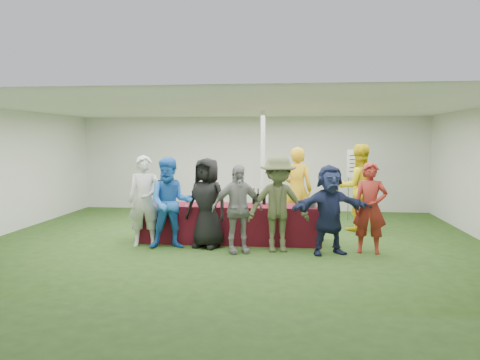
# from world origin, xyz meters

# --- Properties ---
(ground) EXTENTS (60.00, 60.00, 0.00)m
(ground) POSITION_xyz_m (0.00, 0.00, 0.00)
(ground) COLOR #284719
(ground) RESTS_ON ground
(tent) EXTENTS (10.00, 10.00, 10.00)m
(tent) POSITION_xyz_m (0.50, 1.20, 1.35)
(tent) COLOR white
(tent) RESTS_ON ground
(serving_table) EXTENTS (3.60, 0.80, 0.75)m
(serving_table) POSITION_xyz_m (-0.06, -0.30, 0.38)
(serving_table) COLOR maroon
(serving_table) RESTS_ON ground
(wine_bottles) EXTENTS (0.77, 0.15, 0.32)m
(wine_bottles) POSITION_xyz_m (0.57, -0.16, 0.87)
(wine_bottles) COLOR black
(wine_bottles) RESTS_ON serving_table
(wine_glasses) EXTENTS (2.78, 0.12, 0.16)m
(wine_glasses) POSITION_xyz_m (-0.56, -0.55, 0.86)
(wine_glasses) COLOR silver
(wine_glasses) RESTS_ON serving_table
(water_bottle) EXTENTS (0.07, 0.07, 0.23)m
(water_bottle) POSITION_xyz_m (-0.01, -0.22, 0.85)
(water_bottle) COLOR silver
(water_bottle) RESTS_ON serving_table
(bar_towel) EXTENTS (0.25, 0.18, 0.03)m
(bar_towel) POSITION_xyz_m (1.54, -0.25, 0.77)
(bar_towel) COLOR white
(bar_towel) RESTS_ON serving_table
(dump_bucket) EXTENTS (0.25, 0.25, 0.18)m
(dump_bucket) POSITION_xyz_m (1.52, -0.52, 0.84)
(dump_bucket) COLOR slate
(dump_bucket) RESTS_ON serving_table
(wine_list_sign) EXTENTS (0.50, 0.03, 1.80)m
(wine_list_sign) POSITION_xyz_m (2.79, 2.50, 1.32)
(wine_list_sign) COLOR slate
(wine_list_sign) RESTS_ON ground
(staff_pourer) EXTENTS (0.73, 0.52, 1.89)m
(staff_pourer) POSITION_xyz_m (1.27, 0.89, 0.94)
(staff_pourer) COLOR gold
(staff_pourer) RESTS_ON ground
(staff_back) EXTENTS (1.07, 0.90, 1.95)m
(staff_back) POSITION_xyz_m (2.66, 1.21, 0.98)
(staff_back) COLOR yellow
(staff_back) RESTS_ON ground
(customer_0) EXTENTS (0.71, 0.53, 1.75)m
(customer_0) POSITION_xyz_m (-1.65, -0.81, 0.88)
(customer_0) COLOR beige
(customer_0) RESTS_ON ground
(customer_1) EXTENTS (0.96, 0.82, 1.72)m
(customer_1) POSITION_xyz_m (-1.10, -0.96, 0.86)
(customer_1) COLOR blue
(customer_1) RESTS_ON ground
(customer_2) EXTENTS (0.97, 0.80, 1.71)m
(customer_2) POSITION_xyz_m (-0.43, -0.82, 0.85)
(customer_2) COLOR black
(customer_2) RESTS_ON ground
(customer_3) EXTENTS (1.02, 0.72, 1.61)m
(customer_3) POSITION_xyz_m (0.19, -1.17, 0.80)
(customer_3) COLOR gray
(customer_3) RESTS_ON ground
(customer_4) EXTENTS (1.23, 0.84, 1.76)m
(customer_4) POSITION_xyz_m (0.92, -1.00, 0.88)
(customer_4) COLOR #434A2A
(customer_4) RESTS_ON ground
(customer_5) EXTENTS (1.57, 0.91, 1.61)m
(customer_5) POSITION_xyz_m (1.84, -1.10, 0.80)
(customer_5) COLOR #1B2244
(customer_5) RESTS_ON ground
(customer_6) EXTENTS (0.66, 0.48, 1.65)m
(customer_6) POSITION_xyz_m (2.57, -0.93, 0.82)
(customer_6) COLOR maroon
(customer_6) RESTS_ON ground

